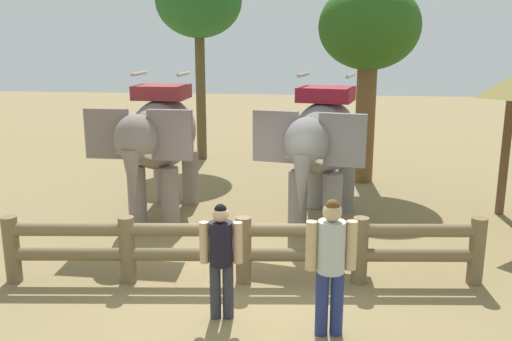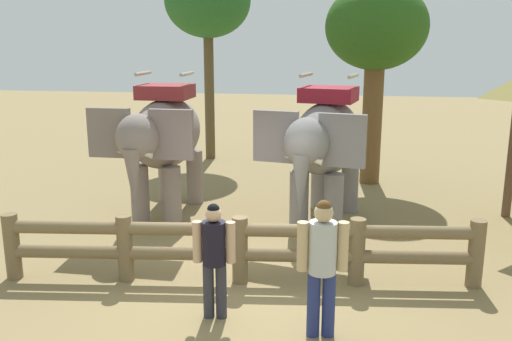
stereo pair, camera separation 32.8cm
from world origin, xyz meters
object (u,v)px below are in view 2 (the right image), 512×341
Objects in this scene: tree_back_center at (376,32)px; tourist_woman_in_black at (322,259)px; elephant_center at (325,142)px; tourist_man_in_blue at (214,253)px; log_fence at (240,245)px; elephant_near_left at (164,137)px; tree_far_left at (208,3)px.

tourist_woman_in_black is at bearing -96.78° from tree_back_center.
elephant_center is 4.35m from tourist_man_in_blue.
tourist_woman_in_black is (1.29, -1.41, 0.43)m from log_fence.
elephant_center is (1.16, 2.94, 1.09)m from log_fence.
log_fence is at bearing -108.85° from tree_back_center.
elephant_center is at bearing -106.65° from tree_back_center.
elephant_near_left is 6.04m from tree_back_center.
tourist_man_in_blue is (-1.29, -4.08, -0.77)m from elephant_center.
log_fence is 7.64m from tree_back_center.
tourist_woman_in_black is 8.49m from tree_back_center.
tourist_woman_in_black is (3.44, -4.40, -0.66)m from elephant_near_left.
elephant_center is at bearing 68.51° from log_fence.
tree_back_center reaches higher than elephant_center.
log_fence is 4.09× the size of tourist_woman_in_black.
tourist_woman_in_black is at bearing -88.20° from elephant_center.
tree_far_left is (-2.58, 8.84, 4.10)m from log_fence.
elephant_near_left is 2.18× the size of tourist_man_in_blue.
tree_far_left is at bearing 122.29° from elephant_center.
tree_far_left is at bearing 103.76° from tourist_man_in_blue.
tree_back_center is at bearing 72.89° from tourist_man_in_blue.
elephant_center is 0.71× the size of tree_back_center.
elephant_center is 2.01× the size of tourist_woman_in_black.
elephant_near_left is at bearing 115.93° from tourist_man_in_blue.
tourist_woman_in_black reaches higher than tourist_man_in_blue.
elephant_near_left and elephant_center have the same top height.
tree_far_left is 1.16× the size of tree_back_center.
tourist_man_in_blue is 0.27× the size of tree_far_left.
tree_far_left is (-3.87, 10.25, 3.67)m from tourist_woman_in_black.
tree_back_center is (2.24, 6.55, 3.23)m from log_fence.
elephant_center is 7.61m from tree_far_left.
tourist_man_in_blue is at bearing -107.11° from tree_back_center.
tourist_woman_in_black is at bearing -47.41° from log_fence.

